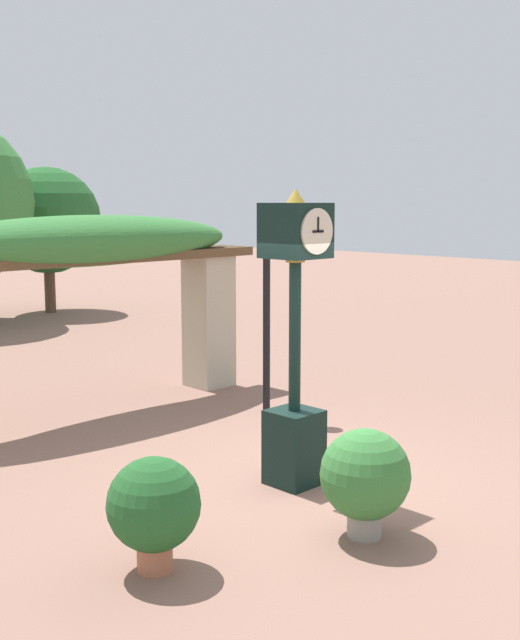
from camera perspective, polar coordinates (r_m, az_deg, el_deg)
ground_plane at (r=8.54m, az=3.91°, el=-11.47°), size 60.00×60.00×0.00m
pedestal_clock at (r=8.11m, az=2.49°, el=-1.53°), size 0.55×0.59×3.03m
pergola at (r=11.21m, az=-12.06°, el=3.72°), size 5.52×1.21×2.72m
potted_plant_near_left at (r=6.51m, az=-7.56°, el=-13.02°), size 0.75×0.75×0.93m
potted_plant_near_right at (r=7.12m, az=7.49°, el=-10.98°), size 0.79×0.79×0.96m
lamp_post at (r=10.85m, az=0.47°, el=3.29°), size 0.27×0.27×2.86m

